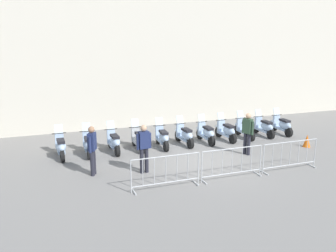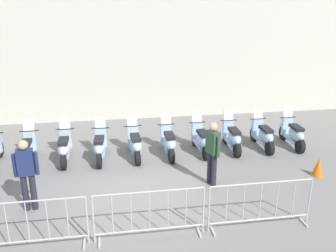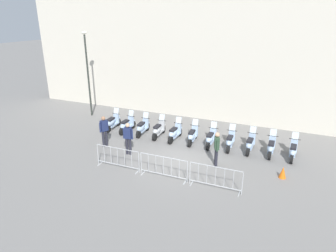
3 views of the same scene
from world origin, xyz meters
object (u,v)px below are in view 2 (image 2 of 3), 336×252
barrier_segment_1 (150,215)px  traffic_cone (318,167)px  motorcycle_7 (201,140)px  motorcycle_9 (263,136)px  officer_mid_plaza (26,171)px  motorcycle_2 (28,150)px  motorcycle_10 (293,134)px  motorcycle_5 (135,144)px  barrier_segment_0 (28,226)px  motorcycle_8 (232,138)px  motorcycle_3 (65,148)px  motorcycle_4 (100,147)px  officer_by_barriers (213,150)px  motorcycle_6 (169,142)px  barrier_segment_2 (260,205)px

barrier_segment_1 → traffic_cone: 5.36m
motorcycle_7 → motorcycle_9: 2.11m
officer_mid_plaza → motorcycle_2: bearing=113.0°
motorcycle_9 → motorcycle_10: bearing=11.0°
motorcycle_2 → officer_mid_plaza: 2.74m
motorcycle_5 → barrier_segment_1: motorcycle_5 is taller
motorcycle_2 → barrier_segment_0: motorcycle_2 is taller
motorcycle_8 → motorcycle_9: 1.06m
motorcycle_3 → barrier_segment_1: motorcycle_3 is taller
traffic_cone → barrier_segment_0: bearing=-152.9°
motorcycle_2 → motorcycle_4: same height
motorcycle_4 → motorcycle_7: bearing=12.6°
motorcycle_9 → traffic_cone: bearing=-60.3°
motorcycle_9 → motorcycle_10: same height
motorcycle_2 → officer_by_barriers: size_ratio=0.99×
motorcycle_6 → motorcycle_8: size_ratio=1.00×
motorcycle_7 → motorcycle_10: size_ratio=0.99×
motorcycle_5 → officer_by_barriers: bearing=-36.6°
motorcycle_10 → barrier_segment_1: (-4.35, -5.16, 0.07)m
officer_by_barriers → barrier_segment_1: bearing=-121.2°
motorcycle_3 → motorcycle_5: (2.08, 0.38, 0.00)m
motorcycle_4 → barrier_segment_1: size_ratio=0.77×
motorcycle_3 → traffic_cone: (7.33, -0.67, -0.18)m
motorcycle_4 → motorcycle_6: same height
motorcycle_6 → traffic_cone: size_ratio=3.12×
officer_mid_plaza → barrier_segment_0: bearing=-68.5°
motorcycle_10 → barrier_segment_0: bearing=-139.8°
motorcycle_7 → motorcycle_6: bearing=-166.7°
motorcycle_2 → motorcycle_4: (2.08, 0.35, 0.00)m
barrier_segment_1 → officer_mid_plaza: (-2.87, 0.96, 0.45)m
motorcycle_4 → motorcycle_6: size_ratio=1.00×
traffic_cone → officer_mid_plaza: bearing=-164.5°
barrier_segment_1 → barrier_segment_2: bearing=11.4°
motorcycle_5 → motorcycle_4: bearing=-167.0°
motorcycle_9 → motorcycle_6: bearing=-166.9°
motorcycle_2 → motorcycle_6: size_ratio=0.99×
motorcycle_5 → officer_mid_plaza: size_ratio=0.98×
motorcycle_9 → barrier_segment_2: bearing=-102.6°
motorcycle_6 → officer_by_barriers: bearing=-57.1°
traffic_cone → motorcycle_4: bearing=172.7°
barrier_segment_0 → barrier_segment_1: bearing=11.4°
motorcycle_5 → motorcycle_10: bearing=12.3°
motorcycle_4 → traffic_cone: size_ratio=3.13×
motorcycle_4 → motorcycle_10: bearing=12.4°
motorcycle_4 → motorcycle_6: 2.12m
motorcycle_3 → traffic_cone: 7.36m
motorcycle_4 → barrier_segment_0: (-0.47, -4.26, 0.07)m
motorcycle_8 → barrier_segment_2: bearing=-89.6°
motorcycle_10 → motorcycle_9: bearing=-169.0°
motorcycle_3 → barrier_segment_0: (0.58, -4.12, 0.07)m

